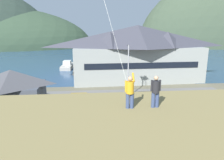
% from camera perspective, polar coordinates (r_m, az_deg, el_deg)
% --- Properties ---
extents(ground_plane, '(600.00, 600.00, 0.00)m').
position_cam_1_polar(ground_plane, '(21.32, -1.34, -14.46)').
color(ground_plane, '#66604C').
extents(parking_lot_pad, '(40.00, 20.00, 0.10)m').
position_cam_1_polar(parking_lot_pad, '(25.81, -2.13, -9.16)').
color(parking_lot_pad, slate).
rests_on(parking_lot_pad, ground).
extents(bay_water, '(360.00, 84.00, 0.03)m').
position_cam_1_polar(bay_water, '(79.42, -4.40, 6.29)').
color(bay_water, navy).
rests_on(bay_water, ground).
extents(far_hill_center_saddle, '(111.56, 56.83, 86.74)m').
position_cam_1_polar(far_hill_center_saddle, '(156.64, 27.87, 8.35)').
color(far_hill_center_saddle, '#3D4C38').
rests_on(far_hill_center_saddle, ground).
extents(harbor_lodge, '(26.91, 11.23, 11.03)m').
position_cam_1_polar(harbor_lodge, '(42.14, 6.97, 7.80)').
color(harbor_lodge, '#999E99').
rests_on(harbor_lodge, ground).
extents(storage_shed_near_lot, '(7.92, 6.25, 5.38)m').
position_cam_1_polar(storage_shed_near_lot, '(28.39, -25.86, -2.57)').
color(storage_shed_near_lot, '#474C56').
rests_on(storage_shed_near_lot, ground).
extents(storage_shed_waterside, '(5.74, 5.80, 4.52)m').
position_cam_1_polar(storage_shed_waterside, '(42.90, -4.37, 3.23)').
color(storage_shed_waterside, beige).
rests_on(storage_shed_waterside, ground).
extents(wharf_dock, '(3.20, 13.02, 0.70)m').
position_cam_1_polar(wharf_dock, '(54.20, -8.53, 3.14)').
color(wharf_dock, '#70604C').
rests_on(wharf_dock, ground).
extents(moored_boat_wharfside, '(3.15, 8.60, 2.16)m').
position_cam_1_polar(moored_boat_wharfside, '(57.21, -12.14, 3.91)').
color(moored_boat_wharfside, '#A8A399').
rests_on(moored_boat_wharfside, ground).
extents(moored_boat_outer_mooring, '(2.65, 7.81, 2.16)m').
position_cam_1_polar(moored_boat_outer_mooring, '(53.11, -4.72, 3.44)').
color(moored_boat_outer_mooring, '#23564C').
rests_on(moored_boat_outer_mooring, ground).
extents(parked_car_front_row_end, '(4.30, 2.26, 1.82)m').
position_cam_1_polar(parked_car_front_row_end, '(22.40, -8.92, -10.17)').
color(parked_car_front_row_end, black).
rests_on(parked_car_front_row_end, parking_lot_pad).
extents(parked_car_lone_by_shed, '(4.22, 2.09, 1.82)m').
position_cam_1_polar(parked_car_lone_by_shed, '(28.07, 9.68, -5.24)').
color(parked_car_lone_by_shed, black).
rests_on(parked_car_lone_by_shed, parking_lot_pad).
extents(parked_car_front_row_silver, '(4.21, 2.08, 1.82)m').
position_cam_1_polar(parked_car_front_row_silver, '(27.44, -9.33, -5.66)').
color(parked_car_front_row_silver, '#B28923').
rests_on(parked_car_front_row_silver, parking_lot_pad).
extents(parked_car_mid_row_near, '(4.29, 2.23, 1.82)m').
position_cam_1_polar(parked_car_mid_row_near, '(22.20, 18.09, -10.93)').
color(parked_car_mid_row_near, '#B28923').
rests_on(parked_car_mid_row_near, parking_lot_pad).
extents(parking_light_pole, '(0.24, 0.78, 7.90)m').
position_cam_1_polar(parking_light_pole, '(30.26, 4.51, 3.21)').
color(parking_light_pole, '#ADADB2').
rests_on(parking_light_pole, parking_lot_pad).
extents(person_kite_flyer, '(0.54, 0.65, 1.86)m').
position_cam_1_polar(person_kite_flyer, '(10.85, 4.99, -3.04)').
color(person_kite_flyer, '#384770').
rests_on(person_kite_flyer, grassy_hill_foreground).
extents(person_companion, '(0.55, 0.40, 1.74)m').
position_cam_1_polar(person_companion, '(11.18, 11.95, -2.87)').
color(person_companion, '#384770').
rests_on(person_companion, grassy_hill_foreground).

